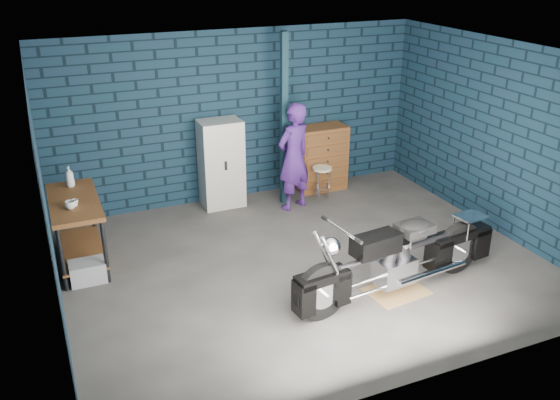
{
  "coord_description": "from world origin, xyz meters",
  "views": [
    {
      "loc": [
        -2.95,
        -6.15,
        3.88
      ],
      "look_at": [
        -0.21,
        0.3,
        0.82
      ],
      "focal_mm": 38.0,
      "sensor_mm": 36.0,
      "label": 1
    }
  ],
  "objects_px": {
    "shop_stool": "(322,184)",
    "tool_chest": "(321,158)",
    "motorcycle": "(400,252)",
    "workbench": "(78,232)",
    "storage_bin": "(88,272)",
    "locker": "(221,164)",
    "person": "(294,157)"
  },
  "relations": [
    {
      "from": "tool_chest",
      "to": "workbench",
      "type": "bearing_deg",
      "value": -164.91
    },
    {
      "from": "person",
      "to": "storage_bin",
      "type": "height_order",
      "value": "person"
    },
    {
      "from": "motorcycle",
      "to": "tool_chest",
      "type": "relative_size",
      "value": 2.22
    },
    {
      "from": "storage_bin",
      "to": "shop_stool",
      "type": "xyz_separation_m",
      "value": [
        3.81,
        1.14,
        0.15
      ]
    },
    {
      "from": "tool_chest",
      "to": "storage_bin",
      "type": "bearing_deg",
      "value": -158.43
    },
    {
      "from": "person",
      "to": "tool_chest",
      "type": "xyz_separation_m",
      "value": [
        0.75,
        0.54,
        -0.3
      ]
    },
    {
      "from": "workbench",
      "to": "locker",
      "type": "bearing_deg",
      "value": 25.46
    },
    {
      "from": "motorcycle",
      "to": "storage_bin",
      "type": "bearing_deg",
      "value": 146.41
    },
    {
      "from": "storage_bin",
      "to": "shop_stool",
      "type": "relative_size",
      "value": 0.75
    },
    {
      "from": "storage_bin",
      "to": "locker",
      "type": "distance_m",
      "value": 2.82
    },
    {
      "from": "tool_chest",
      "to": "shop_stool",
      "type": "height_order",
      "value": "tool_chest"
    },
    {
      "from": "tool_chest",
      "to": "shop_stool",
      "type": "xyz_separation_m",
      "value": [
        -0.21,
        -0.45,
        -0.26
      ]
    },
    {
      "from": "shop_stool",
      "to": "storage_bin",
      "type": "bearing_deg",
      "value": -163.36
    },
    {
      "from": "shop_stool",
      "to": "tool_chest",
      "type": "bearing_deg",
      "value": 65.12
    },
    {
      "from": "workbench",
      "to": "locker",
      "type": "xyz_separation_m",
      "value": [
        2.29,
        1.09,
        0.24
      ]
    },
    {
      "from": "tool_chest",
      "to": "locker",
      "type": "bearing_deg",
      "value": 180.0
    },
    {
      "from": "storage_bin",
      "to": "tool_chest",
      "type": "bearing_deg",
      "value": 21.57
    },
    {
      "from": "workbench",
      "to": "storage_bin",
      "type": "bearing_deg",
      "value": -87.71
    },
    {
      "from": "locker",
      "to": "tool_chest",
      "type": "height_order",
      "value": "locker"
    },
    {
      "from": "person",
      "to": "shop_stool",
      "type": "bearing_deg",
      "value": 168.71
    },
    {
      "from": "motorcycle",
      "to": "shop_stool",
      "type": "relative_size",
      "value": 4.26
    },
    {
      "from": "workbench",
      "to": "person",
      "type": "xyz_separation_m",
      "value": [
        3.29,
        0.55,
        0.39
      ]
    },
    {
      "from": "storage_bin",
      "to": "locker",
      "type": "relative_size",
      "value": 0.31
    },
    {
      "from": "workbench",
      "to": "shop_stool",
      "type": "xyz_separation_m",
      "value": [
        3.83,
        0.64,
        -0.17
      ]
    },
    {
      "from": "motorcycle",
      "to": "person",
      "type": "bearing_deg",
      "value": 85.76
    },
    {
      "from": "storage_bin",
      "to": "motorcycle",
      "type": "bearing_deg",
      "value": -26.61
    },
    {
      "from": "storage_bin",
      "to": "tool_chest",
      "type": "height_order",
      "value": "tool_chest"
    },
    {
      "from": "person",
      "to": "tool_chest",
      "type": "distance_m",
      "value": 0.97
    },
    {
      "from": "person",
      "to": "locker",
      "type": "xyz_separation_m",
      "value": [
        -1.0,
        0.54,
        -0.15
      ]
    },
    {
      "from": "motorcycle",
      "to": "storage_bin",
      "type": "distance_m",
      "value": 3.82
    },
    {
      "from": "storage_bin",
      "to": "tool_chest",
      "type": "xyz_separation_m",
      "value": [
        4.02,
        1.59,
        0.42
      ]
    },
    {
      "from": "person",
      "to": "shop_stool",
      "type": "distance_m",
      "value": 0.79
    }
  ]
}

